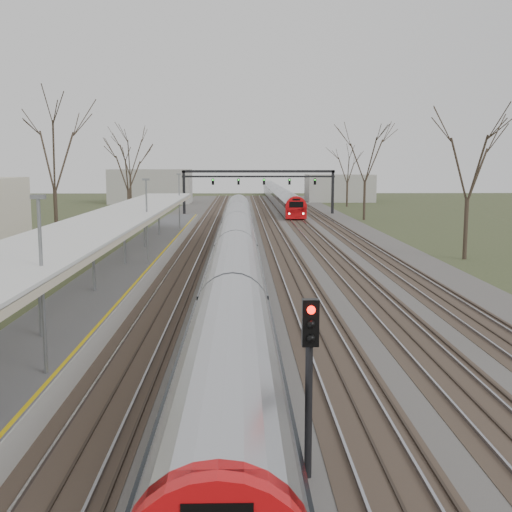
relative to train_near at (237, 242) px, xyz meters
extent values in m
cube|color=#474442|center=(2.50, 13.79, -1.43)|extent=(24.00, 160.00, 0.10)
cube|color=#4C3828|center=(-3.50, 13.79, -1.39)|extent=(2.60, 160.00, 0.06)
cube|color=gray|center=(-4.22, 13.79, -1.32)|extent=(0.07, 160.00, 0.12)
cube|color=gray|center=(-2.78, 13.79, -1.32)|extent=(0.07, 160.00, 0.12)
cube|color=#4C3828|center=(0.00, 13.79, -1.39)|extent=(2.60, 160.00, 0.06)
cube|color=gray|center=(-0.72, 13.79, -1.32)|extent=(0.07, 160.00, 0.12)
cube|color=gray|center=(0.72, 13.79, -1.32)|extent=(0.07, 160.00, 0.12)
cube|color=#4C3828|center=(3.50, 13.79, -1.39)|extent=(2.60, 160.00, 0.06)
cube|color=gray|center=(2.78, 13.79, -1.32)|extent=(0.07, 160.00, 0.12)
cube|color=gray|center=(4.22, 13.79, -1.32)|extent=(0.07, 160.00, 0.12)
cube|color=#4C3828|center=(7.00, 13.79, -1.39)|extent=(2.60, 160.00, 0.06)
cube|color=gray|center=(6.28, 13.79, -1.32)|extent=(0.07, 160.00, 0.12)
cube|color=gray|center=(7.72, 13.79, -1.32)|extent=(0.07, 160.00, 0.12)
cube|color=#4C3828|center=(10.50, 13.79, -1.39)|extent=(2.60, 160.00, 0.06)
cube|color=gray|center=(9.78, 13.79, -1.32)|extent=(0.07, 160.00, 0.12)
cube|color=gray|center=(11.22, 13.79, -1.32)|extent=(0.07, 160.00, 0.12)
cube|color=#9E9B93|center=(-6.55, -3.71, -0.98)|extent=(3.50, 69.00, 1.00)
cylinder|color=slate|center=(-6.55, -23.21, 1.02)|extent=(0.14, 0.14, 3.00)
cylinder|color=slate|center=(-6.55, -15.21, 1.02)|extent=(0.14, 0.14, 3.00)
cylinder|color=slate|center=(-6.55, -7.21, 1.02)|extent=(0.14, 0.14, 3.00)
cylinder|color=slate|center=(-6.55, 0.79, 1.02)|extent=(0.14, 0.14, 3.00)
cylinder|color=slate|center=(-6.55, 8.79, 1.02)|extent=(0.14, 0.14, 3.00)
cube|color=silver|center=(-6.55, -8.21, 2.57)|extent=(4.10, 50.00, 0.12)
cube|color=beige|center=(-6.55, -8.21, 2.40)|extent=(4.10, 50.00, 0.25)
cube|color=black|center=(-7.50, 43.79, 1.52)|extent=(0.35, 0.35, 6.00)
cube|color=black|center=(13.00, 43.79, 1.52)|extent=(0.35, 0.35, 6.00)
cube|color=black|center=(2.75, 43.79, 4.42)|extent=(21.00, 0.35, 0.35)
cube|color=black|center=(2.75, 43.79, 3.72)|extent=(21.00, 0.25, 0.25)
cube|color=black|center=(-3.50, 43.59, 3.02)|extent=(0.32, 0.22, 0.85)
sphere|color=#0CFF19|center=(-3.50, 43.45, 3.27)|extent=(0.16, 0.16, 0.16)
cube|color=black|center=(0.00, 43.59, 3.02)|extent=(0.32, 0.22, 0.85)
sphere|color=#0CFF19|center=(0.00, 43.45, 3.27)|extent=(0.16, 0.16, 0.16)
cube|color=black|center=(3.50, 43.59, 3.02)|extent=(0.32, 0.22, 0.85)
sphere|color=#0CFF19|center=(3.50, 43.45, 3.27)|extent=(0.16, 0.16, 0.16)
cube|color=black|center=(7.00, 43.59, 3.02)|extent=(0.32, 0.22, 0.85)
sphere|color=#0CFF19|center=(7.00, 43.45, 3.27)|extent=(0.16, 0.16, 0.16)
cube|color=black|center=(10.50, 43.59, 3.02)|extent=(0.32, 0.22, 0.85)
sphere|color=#0CFF19|center=(10.50, 43.45, 3.27)|extent=(0.16, 0.16, 0.16)
cylinder|color=#2D231C|center=(-14.50, 6.79, 1.00)|extent=(0.30, 0.30, 4.95)
cylinder|color=#2D231C|center=(16.50, 0.79, 0.77)|extent=(0.30, 0.30, 4.50)
cube|color=#9A9CA3|center=(0.00, 0.24, -0.38)|extent=(2.55, 75.00, 1.60)
cylinder|color=#9A9CA3|center=(0.00, 0.24, 0.27)|extent=(2.60, 74.70, 2.60)
cube|color=black|center=(0.00, 0.24, 0.37)|extent=(2.62, 74.40, 0.55)
cube|color=black|center=(0.00, 0.24, -1.30)|extent=(1.80, 74.00, 0.35)
cube|color=#9A9CA3|center=(7.00, 70.11, -0.38)|extent=(2.55, 75.00, 1.60)
cylinder|color=#9A9CA3|center=(7.00, 70.11, 0.27)|extent=(2.60, 74.70, 2.60)
cube|color=black|center=(7.00, 70.11, 0.37)|extent=(2.62, 74.40, 0.55)
cube|color=red|center=(7.00, 32.71, -0.43)|extent=(2.55, 0.50, 1.50)
cylinder|color=red|center=(7.00, 32.76, 0.27)|extent=(2.60, 0.60, 2.60)
cube|color=black|center=(7.00, 32.49, 0.57)|extent=(1.70, 0.12, 0.70)
sphere|color=white|center=(6.15, 32.51, -0.53)|extent=(0.22, 0.22, 0.22)
sphere|color=white|center=(7.85, 32.51, -0.53)|extent=(0.22, 0.22, 0.22)
cube|color=black|center=(7.00, 70.11, -1.30)|extent=(1.80, 74.00, 0.35)
cylinder|color=black|center=(1.75, -31.61, 0.52)|extent=(0.16, 0.16, 4.00)
cube|color=black|center=(1.75, -31.76, 2.12)|extent=(0.35, 0.22, 1.00)
sphere|color=#FF0C05|center=(1.75, -31.89, 2.42)|extent=(0.18, 0.18, 0.18)
camera|label=1|loc=(0.30, -44.77, 5.40)|focal=45.00mm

